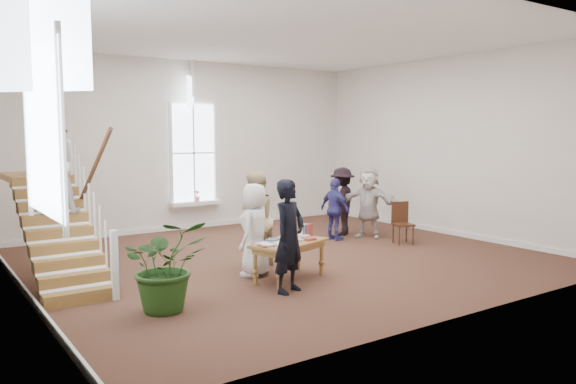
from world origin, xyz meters
TOP-DOWN VIEW (x-y plane):
  - ground at (0.00, 0.00)m, footprint 10.00×10.00m
  - room_shell at (-0.00, 4.39)m, footprint 10.49×10.00m
  - staircase at (-4.34, 0.75)m, footprint 1.10×4.10m
  - library_table at (-0.96, -1.46)m, footprint 1.60×1.14m
  - police_officer at (-1.38, -2.11)m, footprint 0.79×0.66m
  - elderly_woman at (-1.28, -0.86)m, footprint 0.98×0.92m
  - person_yellow at (-0.98, -0.36)m, footprint 1.14×1.05m
  - woman_cluster_a at (2.07, 0.95)m, footprint 0.48×0.92m
  - woman_cluster_b at (2.67, 1.40)m, footprint 1.28×1.12m
  - woman_cluster_c at (2.97, 0.75)m, footprint 1.20×1.68m
  - floor_plant at (-3.40, -1.89)m, footprint 1.41×1.29m
  - side_chair at (3.12, -0.24)m, footprint 0.54×0.54m

SIDE VIEW (x-z plane):
  - ground at x=0.00m, z-range 0.00..0.00m
  - room_shell at x=0.00m, z-range -4.60..5.40m
  - side_chair at x=3.12m, z-range 0.06..1.03m
  - library_table at x=-0.96m, z-range 0.23..0.97m
  - floor_plant at x=-3.40m, z-range 0.00..1.36m
  - woman_cluster_a at x=2.07m, z-range 0.00..1.51m
  - elderly_woman at x=-1.28m, z-range 0.00..1.68m
  - woman_cluster_b at x=2.67m, z-range 0.00..1.72m
  - woman_cluster_c at x=2.97m, z-range 0.00..1.75m
  - police_officer at x=-1.38m, z-range 0.00..1.85m
  - person_yellow at x=-0.98m, z-range 0.00..1.88m
  - staircase at x=-4.34m, z-range 0.16..3.08m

